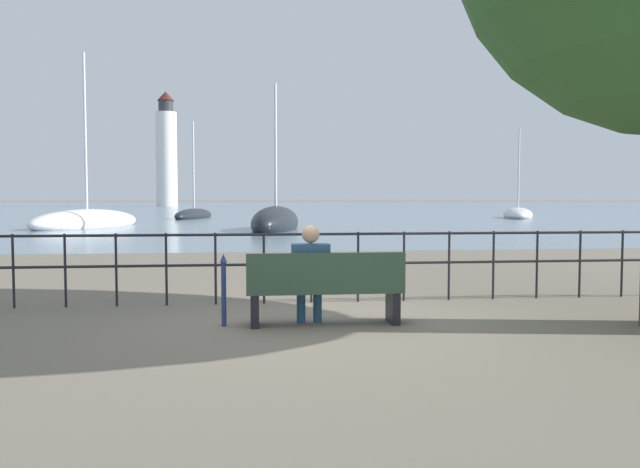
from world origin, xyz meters
TOP-DOWN VIEW (x-y plane):
  - ground_plane at (0.00, 0.00)m, footprint 1000.00×1000.00m
  - harbor_water at (0.00, 160.44)m, footprint 600.00×300.00m
  - park_bench at (0.00, -0.06)m, footprint 1.91×0.45m
  - seated_person_left at (-0.18, 0.01)m, footprint 0.46×0.35m
  - promenade_railing at (0.00, 1.62)m, footprint 11.29×0.04m
  - closed_umbrella at (-1.23, 0.03)m, footprint 0.09×0.09m
  - sailboat_0 at (-9.55, 27.16)m, footprint 5.56×8.81m
  - sailboat_1 at (20.69, 40.51)m, footprint 5.09×8.20m
  - sailboat_2 at (-5.17, 42.37)m, footprint 3.37×8.10m
  - sailboat_3 at (0.44, 23.55)m, footprint 3.54×7.88m
  - harbor_lighthouse at (-17.78, 125.85)m, footprint 4.33×4.33m

SIDE VIEW (x-z plane):
  - ground_plane at x=0.00m, z-range 0.00..0.00m
  - harbor_water at x=0.00m, z-range 0.00..0.01m
  - sailboat_2 at x=-5.17m, z-range -3.70..4.22m
  - sailboat_1 at x=20.69m, z-range -3.54..4.06m
  - sailboat_0 at x=-9.55m, z-range -4.55..5.17m
  - sailboat_3 at x=0.44m, z-range -3.51..4.22m
  - park_bench at x=0.00m, z-range -0.01..0.89m
  - closed_umbrella at x=-1.23m, z-range 0.05..0.93m
  - seated_person_left at x=-0.18m, z-range 0.06..1.29m
  - promenade_railing at x=0.00m, z-range 0.17..1.22m
  - harbor_lighthouse at x=-17.78m, z-range -0.83..22.95m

